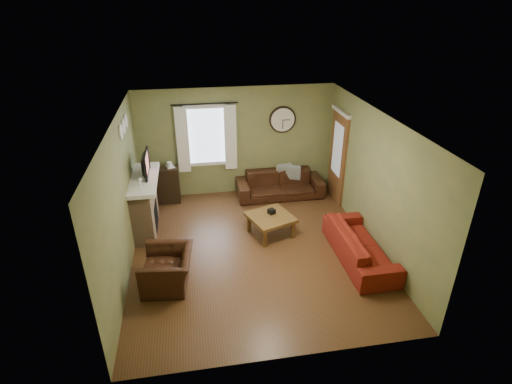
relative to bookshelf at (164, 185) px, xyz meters
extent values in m
cube|color=#51321B|center=(1.77, -2.31, -0.43)|extent=(4.60, 5.20, 0.00)
cube|color=white|center=(1.77, -2.31, 2.17)|extent=(4.60, 5.20, 0.00)
cube|color=olive|center=(-0.53, -2.31, 0.87)|extent=(0.00, 5.20, 2.60)
cube|color=olive|center=(4.07, -2.31, 0.87)|extent=(0.00, 5.20, 2.60)
cube|color=olive|center=(1.77, 0.29, 0.87)|extent=(4.60, 0.00, 2.60)
cube|color=olive|center=(1.77, -4.91, 0.87)|extent=(4.60, 0.00, 2.60)
cube|color=tan|center=(-0.33, -1.16, 0.12)|extent=(0.40, 1.40, 1.10)
cube|color=black|center=(-0.14, -1.16, -0.13)|extent=(0.04, 0.60, 0.55)
cube|color=white|center=(-0.30, -1.16, 0.71)|extent=(0.58, 1.60, 0.08)
imported|color=black|center=(-0.28, -1.01, 0.92)|extent=(0.08, 0.60, 0.35)
cube|color=#994C3F|center=(-0.20, -1.01, 0.98)|extent=(0.02, 0.62, 0.36)
cylinder|color=white|center=(-0.51, -1.51, 1.82)|extent=(0.28, 0.28, 0.03)
cylinder|color=white|center=(-0.51, -1.16, 1.82)|extent=(0.28, 0.28, 0.03)
cylinder|color=white|center=(-0.51, -0.81, 1.82)|extent=(0.28, 0.28, 0.03)
cylinder|color=black|center=(1.07, 0.17, 1.84)|extent=(0.03, 0.03, 1.50)
cube|color=white|center=(0.52, 0.17, 1.02)|extent=(0.28, 0.04, 1.55)
cube|color=white|center=(1.62, 0.17, 1.02)|extent=(0.28, 0.04, 1.55)
cube|color=brown|center=(4.04, -0.46, 0.62)|extent=(0.05, 0.90, 2.10)
imported|color=brown|center=(0.11, 0.01, 0.53)|extent=(0.24, 0.28, 0.02)
imported|color=black|center=(2.76, -0.13, -0.13)|extent=(2.08, 0.81, 0.61)
cube|color=gray|center=(2.90, 0.08, 0.12)|extent=(0.38, 0.16, 0.37)
cube|color=gray|center=(3.11, -0.03, 0.12)|extent=(0.37, 0.23, 0.35)
imported|color=maroon|center=(3.66, -2.90, -0.14)|extent=(0.79, 2.01, 0.59)
imported|color=black|center=(0.17, -3.05, -0.13)|extent=(0.93, 1.03, 0.62)
cube|color=black|center=(2.23, -1.72, -0.03)|extent=(0.17, 0.17, 0.10)
camera|label=1|loc=(0.73, -8.65, 4.06)|focal=28.00mm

